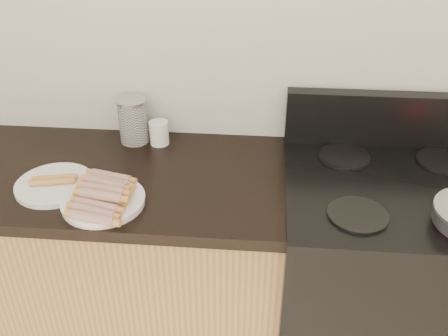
# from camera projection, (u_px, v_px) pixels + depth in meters

# --- Properties ---
(wall_back) EXTENTS (4.00, 0.04, 2.60)m
(wall_back) POSITION_uv_depth(u_px,v_px,m) (175.00, 31.00, 1.73)
(wall_back) COLOR silver
(wall_back) RESTS_ON ground
(cabinet_base) EXTENTS (2.20, 0.59, 0.86)m
(cabinet_base) POSITION_uv_depth(u_px,v_px,m) (0.00, 266.00, 1.98)
(cabinet_base) COLOR #B17344
(cabinet_base) RESTS_ON floor
(stove) EXTENTS (0.76, 0.65, 0.91)m
(stove) POSITION_uv_depth(u_px,v_px,m) (380.00, 288.00, 1.85)
(stove) COLOR black
(stove) RESTS_ON floor
(stove_panel) EXTENTS (0.76, 0.06, 0.20)m
(stove_panel) POSITION_uv_depth(u_px,v_px,m) (392.00, 120.00, 1.79)
(stove_panel) COLOR black
(stove_panel) RESTS_ON stove
(burner_near_left) EXTENTS (0.18, 0.18, 0.01)m
(burner_near_left) POSITION_uv_depth(u_px,v_px,m) (358.00, 215.00, 1.47)
(burner_near_left) COLOR black
(burner_near_left) RESTS_ON stove
(burner_far_left) EXTENTS (0.18, 0.18, 0.01)m
(burner_far_left) POSITION_uv_depth(u_px,v_px,m) (344.00, 156.00, 1.76)
(burner_far_left) COLOR black
(burner_far_left) RESTS_ON stove
(burner_far_right) EXTENTS (0.18, 0.18, 0.01)m
(burner_far_right) POSITION_uv_depth(u_px,v_px,m) (443.00, 161.00, 1.73)
(burner_far_right) COLOR black
(burner_far_right) RESTS_ON stove
(main_plate) EXTENTS (0.33, 0.33, 0.02)m
(main_plate) POSITION_uv_depth(u_px,v_px,m) (104.00, 202.00, 1.54)
(main_plate) COLOR white
(main_plate) RESTS_ON counter_slab
(side_plate) EXTENTS (0.30, 0.30, 0.02)m
(side_plate) POSITION_uv_depth(u_px,v_px,m) (55.00, 185.00, 1.62)
(side_plate) COLOR silver
(side_plate) RESTS_ON counter_slab
(hotdog_pile) EXTENTS (0.14, 0.28, 0.05)m
(hotdog_pile) POSITION_uv_depth(u_px,v_px,m) (102.00, 194.00, 1.52)
(hotdog_pile) COLOR maroon
(hotdog_pile) RESTS_ON main_plate
(plain_sausages) EXTENTS (0.13, 0.07, 0.02)m
(plain_sausages) POSITION_uv_depth(u_px,v_px,m) (54.00, 180.00, 1.61)
(plain_sausages) COLOR #DE7C5A
(plain_sausages) RESTS_ON side_plate
(canister) EXTENTS (0.11, 0.11, 0.17)m
(canister) POSITION_uv_depth(u_px,v_px,m) (133.00, 120.00, 1.84)
(canister) COLOR silver
(canister) RESTS_ON counter_slab
(mug) EXTENTS (0.09, 0.09, 0.09)m
(mug) POSITION_uv_depth(u_px,v_px,m) (159.00, 133.00, 1.85)
(mug) COLOR white
(mug) RESTS_ON counter_slab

